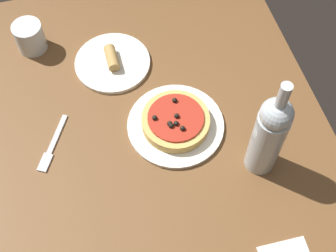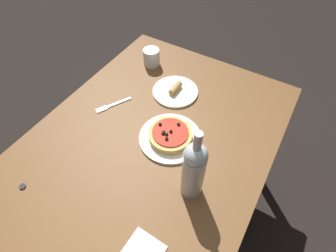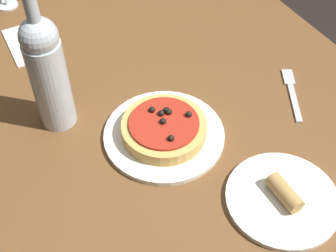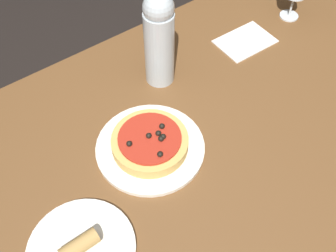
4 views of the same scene
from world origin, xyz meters
The scene contains 8 objects.
ground_plane centered at (0.00, 0.00, 0.00)m, with size 14.00×14.00×0.00m, color black.
dining_table centered at (0.00, 0.00, 0.65)m, with size 1.47×0.97×0.72m.
dinner_plate centered at (-0.13, 0.07, 0.73)m, with size 0.27×0.27×0.01m.
pizza centered at (-0.13, 0.07, 0.75)m, with size 0.19×0.19×0.05m.
wine_bottle centered at (0.03, 0.25, 0.87)m, with size 0.08×0.08×0.34m.
water_cup centered at (-0.51, -0.27, 0.77)m, with size 0.09×0.09×0.09m.
fork centered at (-0.15, -0.27, 0.73)m, with size 0.16×0.10×0.00m.
side_plate centered at (-0.39, -0.05, 0.73)m, with size 0.22×0.22×0.05m.
Camera 1 is at (0.50, -0.12, 1.83)m, focal length 50.00 mm.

